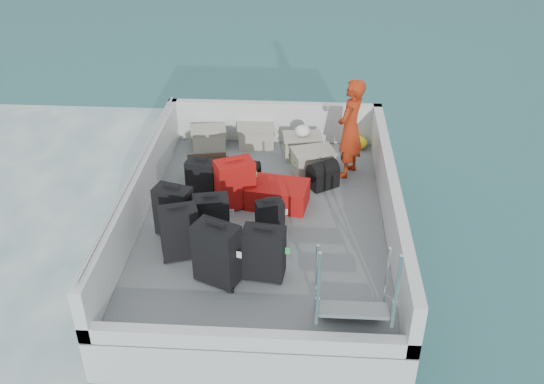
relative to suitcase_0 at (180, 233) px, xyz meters
The scene contains 23 objects.
ground 1.67m from the suitcase_0, 43.21° to the left, with size 160.00×160.00×0.00m, color #16504E.
ferry_hull 1.51m from the suitcase_0, 43.21° to the left, with size 3.60×5.00×0.60m, color silver.
deck 1.40m from the suitcase_0, 43.21° to the left, with size 3.30×4.70×0.02m, color slate.
deck_fittings 1.46m from the suitcase_0, 24.42° to the left, with size 3.60×5.00×0.90m.
suitcase_0 is the anchor object (origin of this frame).
suitcase_1 0.51m from the suitcase_0, 109.30° to the left, with size 0.48×0.27×0.71m, color black.
suitcase_2 1.40m from the suitcase_0, 87.59° to the left, with size 0.43×0.26×0.62m, color black.
suitcase_3 0.70m from the suitcase_0, 39.76° to the right, with size 0.53×0.31×0.80m, color black.
suitcase_4 0.50m from the suitcase_0, 46.33° to the left, with size 0.45×0.27×0.67m, color black.
suitcase_5 1.34m from the suitcase_0, 65.49° to the left, with size 0.53×0.32×0.73m, color #AA0D0F.
suitcase_6 1.13m from the suitcase_0, 17.09° to the right, with size 0.50×0.29×0.69m, color black.
suitcase_7 1.23m from the suitcase_0, 26.87° to the left, with size 0.36×0.20×0.51m, color black.
suitcase_8 1.75m from the suitcase_0, 48.24° to the left, with size 0.56×0.85×0.34m, color #AA0D0F.
duffel_0 1.99m from the suitcase_0, 88.96° to the left, with size 0.59×0.30×0.32m, color black, non-canonical shape.
duffel_1 1.94m from the suitcase_0, 72.31° to the left, with size 0.51×0.30×0.32m, color black, non-canonical shape.
duffel_2 2.59m from the suitcase_0, 45.58° to the left, with size 0.43×0.30×0.32m, color black, non-canonical shape.
crate_0 3.02m from the suitcase_0, 91.99° to the left, with size 0.55×0.38×0.33m, color #ACA996.
crate_1 3.20m from the suitcase_0, 77.65° to the left, with size 0.59×0.40×0.35m, color #ACA996.
crate_2 3.16m from the suitcase_0, 62.00° to the left, with size 0.58×0.40×0.35m, color #ACA996.
crate_3 2.81m from the suitcase_0, 53.65° to the left, with size 0.60×0.42×0.36m, color #ACA996.
yellow_bag 3.97m from the suitcase_0, 52.08° to the left, with size 0.28×0.26×0.22m, color yellow.
white_bag 3.15m from the suitcase_0, 62.00° to the left, with size 0.24×0.24×0.18m, color white.
passenger 3.18m from the suitcase_0, 45.73° to the left, with size 0.58×0.37×1.56m, color red.
Camera 1 is at (0.55, -7.00, 5.39)m, focal length 40.00 mm.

